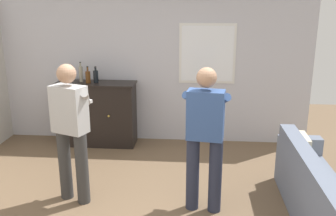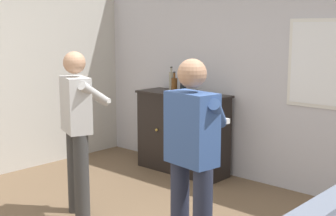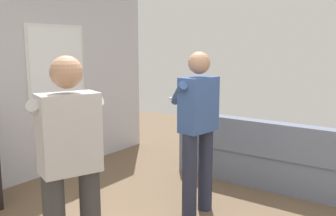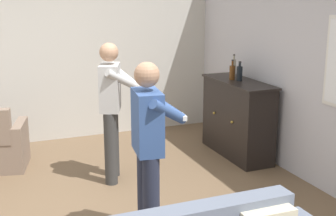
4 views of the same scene
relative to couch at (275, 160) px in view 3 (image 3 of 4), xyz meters
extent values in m
cube|color=silver|center=(-1.17, 2.64, 1.19)|extent=(0.92, 0.02, 0.98)
cube|color=white|center=(-1.17, 2.64, 1.19)|extent=(0.84, 0.03, 0.90)
cube|color=slate|center=(0.04, 0.00, -0.12)|extent=(0.55, 2.21, 0.42)
cube|color=slate|center=(-0.16, 0.00, 0.30)|extent=(0.18, 2.21, 0.42)
cube|color=slate|center=(0.04, 1.19, -0.01)|extent=(0.55, 0.18, 0.64)
cube|color=beige|center=(-0.03, 0.86, 0.27)|extent=(0.15, 0.40, 0.36)
cube|color=#B7B7B7|center=(-2.77, 0.48, 0.83)|extent=(0.45, 0.35, 0.55)
sphere|color=tan|center=(-2.77, 0.48, 1.24)|extent=(0.22, 0.22, 0.22)
cylinder|color=#B7B7B7|center=(-2.82, 0.67, 0.94)|extent=(0.42, 0.31, 0.29)
cylinder|color=#B7B7B7|center=(-2.61, 0.59, 0.94)|extent=(0.20, 0.45, 0.29)
cube|color=white|center=(-2.66, 0.78, 0.85)|extent=(0.15, 0.09, 0.04)
cylinder|color=#282D42|center=(-1.34, 0.41, 0.11)|extent=(0.15, 0.15, 0.88)
cylinder|color=#282D42|center=(-1.09, 0.37, 0.11)|extent=(0.15, 0.15, 0.88)
cube|color=#385693|center=(-1.22, 0.39, 0.83)|extent=(0.43, 0.27, 0.55)
sphere|color=tan|center=(-1.22, 0.39, 1.24)|extent=(0.22, 0.22, 0.22)
cylinder|color=#385693|center=(-1.31, 0.56, 0.94)|extent=(0.37, 0.38, 0.29)
cylinder|color=#385693|center=(-1.08, 0.53, 0.94)|extent=(0.28, 0.43, 0.29)
cube|color=white|center=(-1.17, 0.71, 0.85)|extent=(0.15, 0.06, 0.04)
camera|label=1|loc=(-1.30, -3.53, 2.03)|focal=40.00mm
camera|label=2|loc=(0.97, -2.27, 1.57)|focal=50.00mm
camera|label=3|loc=(-4.40, -1.50, 1.43)|focal=40.00mm
camera|label=4|loc=(2.47, -0.91, 1.94)|focal=50.00mm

